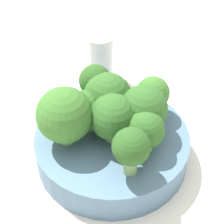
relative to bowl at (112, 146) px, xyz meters
name	(u,v)px	position (x,y,z in m)	size (l,w,h in m)	color
ground_plane	(112,156)	(0.00, 0.00, -0.02)	(3.00, 3.00, 0.00)	silver
bowl	(112,146)	(0.00, 0.00, 0.00)	(0.16, 0.16, 0.03)	slate
broccoli_floret_0	(110,118)	(0.00, -0.01, 0.05)	(0.05, 0.05, 0.05)	#84AD66
broccoli_floret_1	(131,148)	(0.01, -0.05, 0.05)	(0.04, 0.04, 0.05)	#7A9E5B
broccoli_floret_2	(95,83)	(-0.01, 0.05, 0.05)	(0.04, 0.04, 0.06)	#8EB770
broccoli_floret_3	(145,131)	(0.03, -0.02, 0.04)	(0.04, 0.04, 0.05)	#84AD66
broccoli_floret_4	(65,116)	(-0.05, 0.00, 0.05)	(0.06, 0.06, 0.06)	#84AD66
broccoli_floret_5	(153,94)	(0.05, 0.03, 0.04)	(0.04, 0.04, 0.05)	#7A9E5B
broccoli_floret_6	(143,107)	(0.03, 0.00, 0.05)	(0.05, 0.05, 0.06)	#84AD66
broccoli_floret_7	(86,109)	(-0.02, 0.02, 0.04)	(0.04, 0.04, 0.05)	#84AD66
broccoli_floret_8	(109,97)	(0.00, 0.03, 0.05)	(0.05, 0.05, 0.06)	#84AD66
pepper_shaker	(101,57)	(0.01, 0.15, 0.02)	(0.03, 0.03, 0.06)	#B2B7BC
almond_crumb_0	(40,129)	(-0.08, 0.05, -0.01)	(0.01, 0.01, 0.01)	olive
almond_crumb_1	(100,97)	(0.00, 0.10, -0.01)	(0.01, 0.01, 0.01)	#AD7F4C
almond_crumb_3	(105,91)	(0.01, 0.11, -0.01)	(0.01, 0.01, 0.01)	tan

